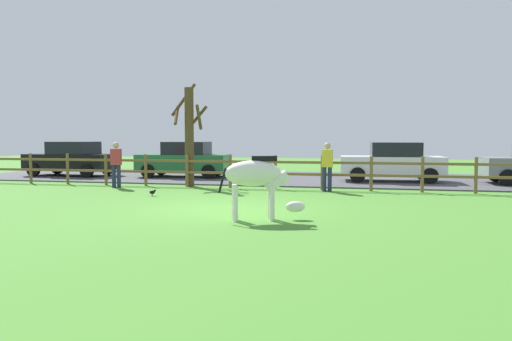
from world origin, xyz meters
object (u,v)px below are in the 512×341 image
bare_tree (189,133)px  parked_car_black (72,158)px  visitor_right_of_tree (116,163)px  crow_on_grass (153,192)px  parked_car_green (184,159)px  zebra (257,178)px  visitor_left_of_tree (327,164)px  parked_car_white (392,161)px

bare_tree → parked_car_black: 7.43m
bare_tree → visitor_right_of_tree: 2.82m
crow_on_grass → parked_car_green: 6.79m
zebra → visitor_right_of_tree: (-6.44, 5.61, -0.02)m
parked_car_black → visitor_right_of_tree: (4.40, -3.97, 0.06)m
parked_car_black → visitor_left_of_tree: 12.41m
crow_on_grass → visitor_left_of_tree: bearing=25.6°
zebra → visitor_right_of_tree: 8.54m
crow_on_grass → parked_car_green: (-1.48, 6.58, 0.72)m
parked_car_green → visitor_left_of_tree: visitor_left_of_tree is taller
parked_car_green → bare_tree: bearing=-66.1°
bare_tree → parked_car_green: size_ratio=0.94×
crow_on_grass → zebra: bearing=-41.0°
parked_car_white → visitor_left_of_tree: visitor_left_of_tree is taller
parked_car_black → parked_car_white: size_ratio=0.99×
zebra → crow_on_grass: (-4.11, 3.57, -0.80)m
parked_car_green → visitor_left_of_tree: bearing=-31.8°
parked_car_green → parked_car_white: 8.93m
bare_tree → crow_on_grass: bearing=-90.6°
bare_tree → parked_car_white: (7.41, 3.16, -1.11)m
bare_tree → zebra: size_ratio=2.07×
parked_car_green → parked_car_white: (8.93, -0.25, 0.00)m
bare_tree → parked_car_black: (-6.77, 2.84, -1.11)m
bare_tree → zebra: bare_tree is taller
parked_car_green → visitor_right_of_tree: size_ratio=2.50×
crow_on_grass → visitor_left_of_tree: visitor_left_of_tree is taller
parked_car_black → visitor_left_of_tree: (11.90, -3.54, 0.06)m
parked_car_black → parked_car_green: bearing=6.2°
parked_car_green → parked_car_white: size_ratio=1.00×
parked_car_white → crow_on_grass: bearing=-139.6°
zebra → crow_on_grass: zebra is taller
zebra → visitor_right_of_tree: size_ratio=1.13×
bare_tree → crow_on_grass: bare_tree is taller
zebra → visitor_right_of_tree: visitor_right_of_tree is taller
bare_tree → parked_car_white: bearing=23.1°
visitor_right_of_tree → parked_car_black: bearing=138.0°
parked_car_white → visitor_right_of_tree: visitor_right_of_tree is taller
parked_car_black → parked_car_white: bearing=1.3°
zebra → parked_car_black: size_ratio=0.46×
crow_on_grass → parked_car_green: bearing=102.7°
zebra → crow_on_grass: size_ratio=8.63×
zebra → parked_car_black: 14.47m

